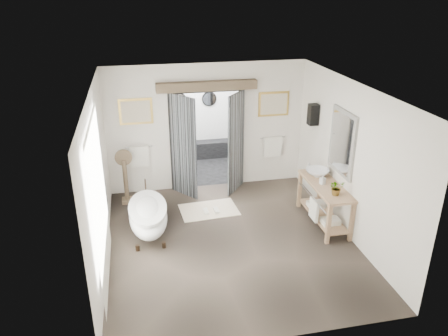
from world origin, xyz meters
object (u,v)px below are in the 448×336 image
(vanity, at_px, (323,200))
(basin, at_px, (317,173))
(rug, at_px, (209,210))
(clawfoot_tub, at_px, (148,215))

(vanity, bearing_deg, basin, 90.65)
(rug, bearing_deg, basin, -15.44)
(clawfoot_tub, bearing_deg, rug, 27.23)
(vanity, bearing_deg, rug, 155.43)
(rug, distance_m, basin, 2.40)
(vanity, height_order, basin, basin)
(clawfoot_tub, height_order, vanity, vanity)
(clawfoot_tub, height_order, basin, basin)
(vanity, relative_size, basin, 3.39)
(clawfoot_tub, xyz_separation_m, vanity, (3.43, -0.31, 0.12))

